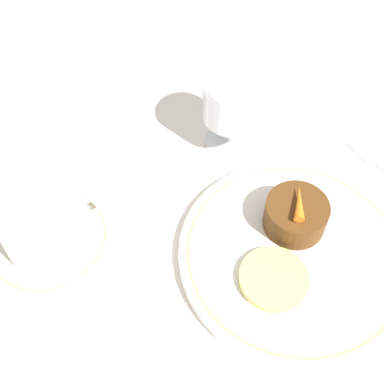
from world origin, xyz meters
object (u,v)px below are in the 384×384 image
Objects in this scene: dinner_plate at (294,255)px; wine_glass at (234,103)px; dessert_cake at (296,215)px; coffee_cup at (44,225)px.

wine_glass reaches higher than dinner_plate.
dessert_cake is (0.00, -0.16, -0.04)m from wine_glass.
coffee_cup is 1.69× the size of dessert_cake.
wine_glass is 1.48× the size of dessert_cake.
dinner_plate is 0.05m from dessert_cake.
dinner_plate is 3.63× the size of dessert_cake.
wine_glass reaches higher than coffee_cup.
wine_glass reaches higher than dessert_cake.
coffee_cup is (-0.25, 0.14, 0.04)m from dinner_plate.
coffee_cup is 0.28m from wine_glass.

